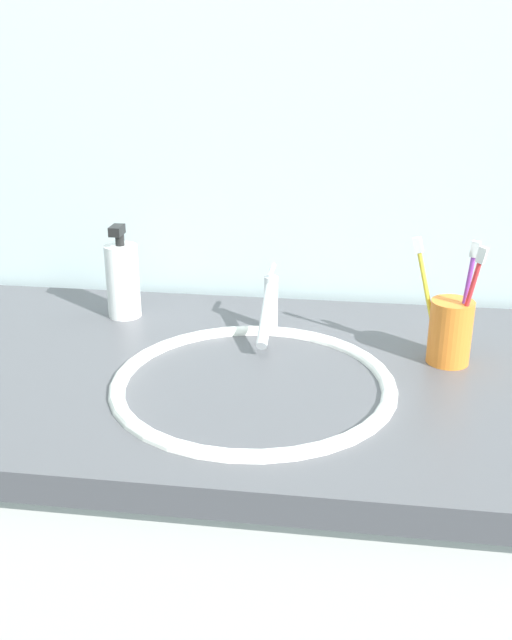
{
  "coord_description": "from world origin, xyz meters",
  "views": [
    {
      "loc": [
        0.12,
        -0.98,
        1.3
      ],
      "look_at": [
        -0.01,
        -0.03,
        0.92
      ],
      "focal_mm": 40.12,
      "sensor_mm": 36.0,
      "label": 1
    }
  ],
  "objects_px": {
    "toothbrush_cup": "(450,332)",
    "toothbrush_yellow": "(426,290)",
    "toothbrush_red": "(469,299)",
    "soap_dispenser": "(123,279)",
    "faucet": "(269,306)",
    "toothbrush_purple": "(466,295)"
  },
  "relations": [
    {
      "from": "faucet",
      "to": "soap_dispenser",
      "type": "height_order",
      "value": "soap_dispenser"
    },
    {
      "from": "toothbrush_cup",
      "to": "soap_dispenser",
      "type": "bearing_deg",
      "value": 167.6
    },
    {
      "from": "toothbrush_yellow",
      "to": "toothbrush_purple",
      "type": "height_order",
      "value": "toothbrush_purple"
    },
    {
      "from": "toothbrush_red",
      "to": "toothbrush_yellow",
      "type": "distance_m",
      "value": 0.07
    },
    {
      "from": "toothbrush_yellow",
      "to": "toothbrush_red",
      "type": "bearing_deg",
      "value": -32.92
    },
    {
      "from": "toothbrush_yellow",
      "to": "toothbrush_purple",
      "type": "bearing_deg",
      "value": -25.42
    },
    {
      "from": "faucet",
      "to": "toothbrush_yellow",
      "type": "relative_size",
      "value": 0.9
    },
    {
      "from": "toothbrush_cup",
      "to": "toothbrush_red",
      "type": "xyz_separation_m",
      "value": [
        0.02,
        -0.02,
        0.06
      ]
    },
    {
      "from": "toothbrush_cup",
      "to": "toothbrush_yellow",
      "type": "bearing_deg",
      "value": 153.78
    },
    {
      "from": "faucet",
      "to": "toothbrush_yellow",
      "type": "xyz_separation_m",
      "value": [
        0.25,
        -0.05,
        0.06
      ]
    },
    {
      "from": "toothbrush_yellow",
      "to": "soap_dispenser",
      "type": "height_order",
      "value": "toothbrush_yellow"
    },
    {
      "from": "toothbrush_cup",
      "to": "toothbrush_purple",
      "type": "relative_size",
      "value": 0.52
    },
    {
      "from": "toothbrush_red",
      "to": "toothbrush_yellow",
      "type": "relative_size",
      "value": 1.01
    },
    {
      "from": "toothbrush_red",
      "to": "soap_dispenser",
      "type": "height_order",
      "value": "toothbrush_red"
    },
    {
      "from": "soap_dispenser",
      "to": "toothbrush_cup",
      "type": "bearing_deg",
      "value": -12.4
    },
    {
      "from": "toothbrush_cup",
      "to": "toothbrush_yellow",
      "type": "relative_size",
      "value": 0.54
    },
    {
      "from": "faucet",
      "to": "toothbrush_cup",
      "type": "relative_size",
      "value": 1.66
    },
    {
      "from": "toothbrush_yellow",
      "to": "toothbrush_purple",
      "type": "xyz_separation_m",
      "value": [
        0.06,
        -0.03,
        0.0
      ]
    },
    {
      "from": "toothbrush_cup",
      "to": "toothbrush_purple",
      "type": "distance_m",
      "value": 0.07
    },
    {
      "from": "faucet",
      "to": "toothbrush_red",
      "type": "distance_m",
      "value": 0.33
    },
    {
      "from": "toothbrush_cup",
      "to": "toothbrush_purple",
      "type": "bearing_deg",
      "value": -23.41
    },
    {
      "from": "toothbrush_cup",
      "to": "soap_dispenser",
      "type": "height_order",
      "value": "soap_dispenser"
    }
  ]
}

